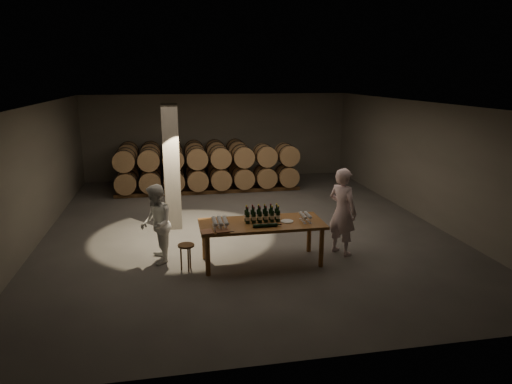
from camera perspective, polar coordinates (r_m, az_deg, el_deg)
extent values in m
plane|color=#504E4B|center=(12.18, -1.62, -4.22)|extent=(12.00, 12.00, 0.00)
plane|color=#605E59|center=(11.56, -1.74, 10.98)|extent=(12.00, 12.00, 0.00)
plane|color=#6C685C|center=(17.64, -4.78, 6.92)|extent=(10.00, 0.00, 10.00)
plane|color=#6C685C|center=(6.14, 7.27, -7.69)|extent=(10.00, 0.00, 10.00)
plane|color=#6C685C|center=(12.06, -25.86, 2.00)|extent=(0.00, 12.00, 12.00)
plane|color=#6C685C|center=(13.47, 19.87, 3.77)|extent=(0.00, 12.00, 12.00)
cube|color=gray|center=(11.82, -10.49, 3.00)|extent=(0.40, 0.40, 3.20)
cylinder|color=brown|center=(9.18, -6.06, -7.92)|extent=(0.10, 0.10, 0.84)
cylinder|color=brown|center=(9.63, 8.18, -6.89)|extent=(0.10, 0.10, 0.84)
cylinder|color=brown|center=(9.98, -6.48, -6.06)|extent=(0.10, 0.10, 0.84)
cylinder|color=brown|center=(10.40, 6.66, -5.21)|extent=(0.10, 0.10, 0.84)
cube|color=brown|center=(9.57, 0.72, -4.00)|extent=(2.60, 1.10, 0.06)
cube|color=brown|center=(16.75, -8.86, 1.04)|extent=(4.70, 0.10, 0.12)
cube|color=brown|center=(17.34, -8.94, 1.49)|extent=(4.70, 0.10, 0.12)
cylinder|color=#996F45|center=(17.02, -15.53, 2.30)|extent=(0.70, 0.95, 0.70)
cylinder|color=black|center=(16.76, -15.60, 2.12)|extent=(0.73, 0.04, 0.73)
cylinder|color=black|center=(17.27, -15.46, 2.48)|extent=(0.73, 0.04, 0.73)
cylinder|color=#996F45|center=(16.96, -12.91, 2.43)|extent=(0.70, 0.95, 0.70)
cylinder|color=black|center=(16.71, -12.93, 2.25)|extent=(0.73, 0.04, 0.73)
cylinder|color=black|center=(17.22, -12.88, 2.61)|extent=(0.73, 0.04, 0.73)
cylinder|color=#996F45|center=(16.95, -10.27, 2.55)|extent=(0.70, 0.95, 0.70)
cylinder|color=black|center=(16.70, -10.26, 2.37)|extent=(0.73, 0.04, 0.73)
cylinder|color=black|center=(17.20, -10.28, 2.73)|extent=(0.73, 0.04, 0.73)
cylinder|color=#996F45|center=(16.97, -7.64, 2.67)|extent=(0.70, 0.95, 0.70)
cylinder|color=black|center=(16.72, -7.59, 2.49)|extent=(0.73, 0.04, 0.73)
cylinder|color=black|center=(17.23, -7.69, 2.85)|extent=(0.73, 0.04, 0.73)
cylinder|color=#996F45|center=(17.03, -5.01, 2.79)|extent=(0.70, 0.95, 0.70)
cylinder|color=black|center=(16.77, -4.92, 2.61)|extent=(0.73, 0.04, 0.73)
cylinder|color=black|center=(17.28, -5.10, 2.96)|extent=(0.73, 0.04, 0.73)
cylinder|color=#996F45|center=(17.12, -2.41, 2.89)|extent=(0.70, 0.95, 0.70)
cylinder|color=black|center=(16.87, -2.28, 2.72)|extent=(0.73, 0.04, 0.73)
cylinder|color=black|center=(17.37, -2.54, 3.06)|extent=(0.73, 0.04, 0.73)
cylinder|color=#996F45|center=(16.88, -15.70, 4.75)|extent=(0.70, 0.95, 0.70)
cylinder|color=black|center=(16.63, -15.77, 4.61)|extent=(0.73, 0.04, 0.73)
cylinder|color=black|center=(17.14, -15.63, 4.90)|extent=(0.73, 0.04, 0.73)
cylinder|color=#996F45|center=(16.83, -13.05, 4.89)|extent=(0.70, 0.95, 0.70)
cylinder|color=black|center=(16.57, -13.08, 4.75)|extent=(0.73, 0.04, 0.73)
cylinder|color=black|center=(17.09, -13.02, 5.03)|extent=(0.73, 0.04, 0.73)
cylinder|color=#996F45|center=(16.82, -10.38, 5.02)|extent=(0.70, 0.95, 0.70)
cylinder|color=black|center=(16.56, -10.37, 4.88)|extent=(0.73, 0.04, 0.73)
cylinder|color=black|center=(17.07, -10.39, 5.16)|extent=(0.73, 0.04, 0.73)
cylinder|color=#996F45|center=(16.84, -7.72, 5.14)|extent=(0.70, 0.95, 0.70)
cylinder|color=black|center=(16.58, -7.67, 5.00)|extent=(0.73, 0.04, 0.73)
cylinder|color=black|center=(17.09, -7.77, 5.28)|extent=(0.73, 0.04, 0.73)
cylinder|color=#996F45|center=(16.89, -5.07, 5.24)|extent=(0.70, 0.95, 0.70)
cylinder|color=black|center=(16.64, -4.98, 5.10)|extent=(0.73, 0.04, 0.73)
cylinder|color=black|center=(17.15, -5.16, 5.38)|extent=(0.73, 0.04, 0.73)
cylinder|color=#996F45|center=(16.99, -2.44, 5.34)|extent=(0.70, 0.95, 0.70)
cylinder|color=black|center=(16.73, -2.31, 5.20)|extent=(0.73, 0.04, 0.73)
cylinder|color=black|center=(17.24, -2.57, 5.47)|extent=(0.73, 0.04, 0.73)
cube|color=brown|center=(15.44, -5.78, -0.02)|extent=(6.26, 0.10, 0.12)
cube|color=brown|center=(16.02, -5.97, 0.51)|extent=(6.26, 0.10, 0.12)
cylinder|color=#996F45|center=(15.65, -15.92, 1.24)|extent=(0.70, 0.95, 0.70)
cylinder|color=black|center=(15.40, -16.00, 1.02)|extent=(0.73, 0.04, 0.73)
cylinder|color=black|center=(15.91, -15.84, 1.45)|extent=(0.73, 0.04, 0.73)
cylinder|color=#996F45|center=(15.60, -13.07, 1.38)|extent=(0.70, 0.95, 0.70)
cylinder|color=black|center=(15.34, -13.10, 1.16)|extent=(0.73, 0.04, 0.73)
cylinder|color=black|center=(15.85, -13.04, 1.59)|extent=(0.73, 0.04, 0.73)
cylinder|color=#996F45|center=(15.58, -10.20, 1.51)|extent=(0.70, 0.95, 0.70)
cylinder|color=black|center=(15.33, -10.19, 1.30)|extent=(0.73, 0.04, 0.73)
cylinder|color=black|center=(15.84, -10.22, 1.72)|extent=(0.73, 0.04, 0.73)
cylinder|color=#996F45|center=(15.60, -7.34, 1.64)|extent=(0.70, 0.95, 0.70)
cylinder|color=black|center=(15.35, -7.28, 1.43)|extent=(0.73, 0.04, 0.73)
cylinder|color=black|center=(15.86, -7.40, 1.85)|extent=(0.73, 0.04, 0.73)
cylinder|color=#996F45|center=(15.67, -4.49, 1.77)|extent=(0.70, 0.95, 0.70)
cylinder|color=black|center=(15.41, -4.39, 1.56)|extent=(0.73, 0.04, 0.73)
cylinder|color=black|center=(15.92, -4.60, 1.97)|extent=(0.73, 0.04, 0.73)
cylinder|color=#996F45|center=(15.77, -1.67, 1.89)|extent=(0.70, 0.95, 0.70)
cylinder|color=black|center=(15.52, -1.52, 1.68)|extent=(0.73, 0.04, 0.73)
cylinder|color=black|center=(16.02, -1.82, 2.09)|extent=(0.73, 0.04, 0.73)
cylinder|color=#996F45|center=(15.90, 1.10, 2.00)|extent=(0.70, 0.95, 0.70)
cylinder|color=black|center=(15.66, 1.30, 1.80)|extent=(0.73, 0.04, 0.73)
cylinder|color=black|center=(16.15, 0.92, 2.20)|extent=(0.73, 0.04, 0.73)
cylinder|color=#996F45|center=(16.08, 3.83, 2.11)|extent=(0.70, 0.95, 0.70)
cylinder|color=black|center=(15.83, 4.06, 1.91)|extent=(0.73, 0.04, 0.73)
cylinder|color=black|center=(16.32, 3.60, 2.30)|extent=(0.73, 0.04, 0.73)
cylinder|color=#996F45|center=(15.51, -16.11, 3.90)|extent=(0.70, 0.95, 0.70)
cylinder|color=black|center=(15.25, -16.19, 3.73)|extent=(0.73, 0.04, 0.73)
cylinder|color=black|center=(15.76, -16.03, 4.07)|extent=(0.73, 0.04, 0.73)
cylinder|color=#996F45|center=(15.45, -13.22, 4.05)|extent=(0.70, 0.95, 0.70)
cylinder|color=black|center=(15.20, -13.26, 3.88)|extent=(0.73, 0.04, 0.73)
cylinder|color=black|center=(15.71, -13.19, 4.22)|extent=(0.73, 0.04, 0.73)
cylinder|color=#996F45|center=(15.44, -10.33, 4.19)|extent=(0.70, 0.95, 0.70)
cylinder|color=black|center=(15.18, -10.31, 4.02)|extent=(0.73, 0.04, 0.73)
cylinder|color=black|center=(15.69, -10.34, 4.36)|extent=(0.73, 0.04, 0.73)
cylinder|color=#996F45|center=(15.46, -7.43, 4.32)|extent=(0.70, 0.95, 0.70)
cylinder|color=black|center=(15.20, -7.37, 4.15)|extent=(0.73, 0.04, 0.73)
cylinder|color=black|center=(15.71, -7.49, 4.48)|extent=(0.73, 0.04, 0.73)
cylinder|color=#996F45|center=(15.52, -4.55, 4.44)|extent=(0.70, 0.95, 0.70)
cylinder|color=black|center=(15.27, -4.44, 4.27)|extent=(0.73, 0.04, 0.73)
cylinder|color=black|center=(15.77, -4.65, 4.60)|extent=(0.73, 0.04, 0.73)
cylinder|color=#996F45|center=(15.62, -1.69, 4.54)|extent=(0.70, 0.95, 0.70)
cylinder|color=black|center=(15.37, -1.54, 4.38)|extent=(0.73, 0.04, 0.73)
cylinder|color=black|center=(15.87, -1.84, 4.70)|extent=(0.73, 0.04, 0.73)
cylinder|color=#996F45|center=(15.76, 1.12, 4.63)|extent=(0.70, 0.95, 0.70)
cylinder|color=black|center=(15.51, 1.31, 4.47)|extent=(0.73, 0.04, 0.73)
cylinder|color=black|center=(16.01, 0.93, 4.79)|extent=(0.73, 0.04, 0.73)
cylinder|color=#996F45|center=(15.94, 3.87, 4.71)|extent=(0.70, 0.95, 0.70)
cylinder|color=black|center=(15.69, 4.11, 4.55)|extent=(0.73, 0.04, 0.73)
cylinder|color=black|center=(16.18, 3.64, 4.87)|extent=(0.73, 0.04, 0.73)
cylinder|color=black|center=(9.47, -1.05, -3.26)|extent=(0.09, 0.09, 0.24)
cylinder|color=silver|center=(9.47, -1.05, -3.33)|extent=(0.09, 0.09, 0.08)
cylinder|color=black|center=(9.42, -1.06, -2.30)|extent=(0.03, 0.03, 0.10)
cylinder|color=gold|center=(9.41, -1.06, -1.98)|extent=(0.04, 0.04, 0.03)
cylinder|color=black|center=(9.61, -1.20, -3.00)|extent=(0.09, 0.09, 0.24)
cylinder|color=silver|center=(9.61, -1.20, -3.06)|extent=(0.09, 0.09, 0.08)
cylinder|color=black|center=(9.56, -1.21, -2.04)|extent=(0.03, 0.03, 0.10)
cylinder|color=maroon|center=(9.55, -1.21, -1.73)|extent=(0.04, 0.04, 0.03)
cylinder|color=black|center=(9.49, -0.28, -3.22)|extent=(0.09, 0.09, 0.24)
cylinder|color=silver|center=(9.50, -0.28, -3.28)|extent=(0.09, 0.09, 0.08)
cylinder|color=black|center=(9.44, -0.28, -2.25)|extent=(0.03, 0.03, 0.10)
cylinder|color=maroon|center=(9.43, -0.28, -1.94)|extent=(0.04, 0.04, 0.03)
cylinder|color=black|center=(9.63, -0.44, -2.95)|extent=(0.09, 0.09, 0.24)
cylinder|color=silver|center=(9.64, -0.44, -3.02)|extent=(0.09, 0.09, 0.08)
cylinder|color=black|center=(9.58, -0.44, -2.00)|extent=(0.03, 0.03, 0.10)
cylinder|color=gold|center=(9.57, -0.44, -1.69)|extent=(0.04, 0.04, 0.03)
cylinder|color=black|center=(9.52, 0.49, -3.18)|extent=(0.09, 0.09, 0.24)
cylinder|color=silver|center=(9.52, 0.49, -3.24)|extent=(0.09, 0.09, 0.08)
cylinder|color=black|center=(9.47, 0.50, -2.21)|extent=(0.03, 0.03, 0.10)
cylinder|color=gold|center=(9.45, 0.50, -1.90)|extent=(0.04, 0.04, 0.03)
cylinder|color=black|center=(9.66, 0.32, -2.91)|extent=(0.09, 0.09, 0.24)
cylinder|color=silver|center=(9.66, 0.32, -2.97)|extent=(0.09, 0.09, 0.08)
cylinder|color=black|center=(9.61, 0.32, -1.96)|extent=(0.03, 0.03, 0.10)
cylinder|color=maroon|center=(9.59, 0.32, -1.65)|extent=(0.04, 0.04, 0.03)
cylinder|color=black|center=(9.54, 1.26, -3.13)|extent=(0.09, 0.09, 0.24)
cylinder|color=silver|center=(9.54, 1.26, -3.19)|extent=(0.09, 0.09, 0.08)
cylinder|color=black|center=(9.49, 1.27, -2.17)|extent=(0.03, 0.03, 0.10)
cylinder|color=maroon|center=(9.48, 1.27, -1.86)|extent=(0.04, 0.04, 0.03)
cylinder|color=black|center=(9.68, 1.08, -2.87)|extent=(0.09, 0.09, 0.24)
cylinder|color=silver|center=(9.68, 1.08, -2.93)|extent=(0.09, 0.09, 0.08)
cylinder|color=black|center=(9.63, 1.08, -1.92)|extent=(0.03, 0.03, 0.10)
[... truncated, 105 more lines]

